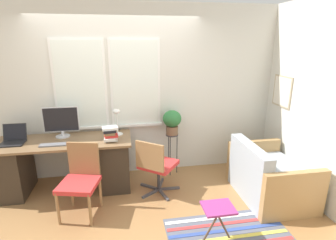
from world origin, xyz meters
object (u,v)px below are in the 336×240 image
(monitor, at_px, (61,122))
(couch_loveseat, at_px, (268,178))
(office_chair_swivel, at_px, (156,165))
(mouse, at_px, (75,143))
(keyboard, at_px, (55,145))
(plant_stand, at_px, (172,141))
(potted_plant, at_px, (172,121))
(laptop, at_px, (13,139))
(book_stack, at_px, (110,134))
(desk_lamp, at_px, (117,118))
(folding_stool, at_px, (218,211))
(desk_chair_wooden, at_px, (80,178))

(monitor, distance_m, couch_loveseat, 3.09)
(office_chair_swivel, bearing_deg, mouse, 29.01)
(couch_loveseat, bearing_deg, keyboard, 79.89)
(plant_stand, bearing_deg, monitor, -178.56)
(couch_loveseat, height_order, potted_plant, potted_plant)
(mouse, xyz_separation_m, office_chair_swivel, (1.10, -0.16, -0.34))
(laptop, relative_size, book_stack, 1.36)
(couch_loveseat, bearing_deg, laptop, 78.52)
(desk_lamp, xyz_separation_m, potted_plant, (0.86, 0.08, -0.11))
(book_stack, relative_size, folding_stool, 0.53)
(potted_plant, bearing_deg, office_chair_swivel, -121.10)
(plant_stand, relative_size, potted_plant, 1.77)
(potted_plant, bearing_deg, couch_loveseat, -36.42)
(desk_chair_wooden, distance_m, folding_stool, 1.73)
(monitor, height_order, office_chair_swivel, monitor)
(keyboard, distance_m, office_chair_swivel, 1.41)
(desk_lamp, bearing_deg, couch_loveseat, -21.52)
(monitor, bearing_deg, couch_loveseat, -16.58)
(book_stack, distance_m, desk_chair_wooden, 0.73)
(keyboard, height_order, couch_loveseat, couch_loveseat)
(desk_lamp, distance_m, couch_loveseat, 2.35)
(desk_chair_wooden, distance_m, couch_loveseat, 2.55)
(keyboard, bearing_deg, office_chair_swivel, -7.28)
(monitor, relative_size, plant_stand, 0.72)
(monitor, height_order, plant_stand, monitor)
(book_stack, xyz_separation_m, couch_loveseat, (2.17, -0.55, -0.60))
(book_stack, distance_m, potted_plant, 1.02)
(monitor, relative_size, desk_chair_wooden, 0.55)
(couch_loveseat, bearing_deg, office_chair_swivel, 77.44)
(laptop, xyz_separation_m, folding_stool, (2.49, -1.43, -0.45))
(laptop, bearing_deg, plant_stand, 4.67)
(desk_chair_wooden, xyz_separation_m, office_chair_swivel, (1.00, 0.28, -0.03))
(office_chair_swivel, bearing_deg, couch_loveseat, -155.08)
(laptop, bearing_deg, office_chair_swivel, -10.61)
(laptop, height_order, potted_plant, potted_plant)
(laptop, bearing_deg, monitor, 13.04)
(laptop, height_order, folding_stool, laptop)
(desk_lamp, relative_size, book_stack, 1.74)
(desk_chair_wooden, xyz_separation_m, folding_stool, (1.53, -0.79, -0.11))
(monitor, bearing_deg, desk_lamp, -2.70)
(couch_loveseat, height_order, plant_stand, couch_loveseat)
(plant_stand, bearing_deg, potted_plant, 26.57)
(keyboard, relative_size, folding_stool, 0.93)
(desk_chair_wooden, bearing_deg, keyboard, 142.78)
(monitor, distance_m, desk_lamp, 0.80)
(keyboard, bearing_deg, laptop, 162.02)
(office_chair_swivel, distance_m, potted_plant, 0.80)
(desk_chair_wooden, bearing_deg, office_chair_swivel, 29.38)
(keyboard, xyz_separation_m, desk_chair_wooden, (0.37, -0.45, -0.30))
(keyboard, distance_m, book_stack, 0.75)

